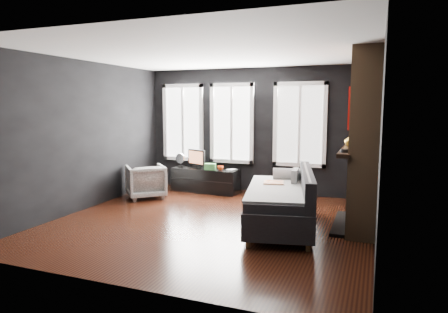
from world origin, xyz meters
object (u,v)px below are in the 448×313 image
at_px(sofa, 280,199).
at_px(armchair, 146,180).
at_px(media_console, 206,180).
at_px(mug, 220,167).
at_px(mantel_vase, 350,140).
at_px(book, 229,165).
at_px(monitor, 197,157).

relative_size(sofa, armchair, 2.84).
bearing_deg(armchair, sofa, 119.10).
height_order(media_console, mug, mug).
xyz_separation_m(armchair, mantel_vase, (4.00, -0.07, 0.95)).
relative_size(sofa, book, 10.10).
bearing_deg(sofa, monitor, 127.23).
height_order(armchair, mug, armchair).
relative_size(book, mantel_vase, 1.11).
bearing_deg(book, monitor, -179.64).
distance_m(media_console, book, 0.65).
relative_size(sofa, mug, 16.78).
bearing_deg(media_console, mantel_vase, -15.81).
distance_m(mug, mantel_vase, 2.95).
height_order(book, mantel_vase, mantel_vase).
xyz_separation_m(sofa, mug, (-1.74, 1.90, 0.12)).
height_order(monitor, mug, monitor).
bearing_deg(media_console, sofa, -40.10).
relative_size(media_console, monitor, 2.91).
distance_m(armchair, mantel_vase, 4.11).
bearing_deg(mantel_vase, armchair, 178.96).
distance_m(sofa, armchair, 3.22).
distance_m(book, mantel_vase, 2.86).
bearing_deg(sofa, book, 115.98).
height_order(media_console, monitor, monitor).
height_order(sofa, media_console, sofa).
distance_m(media_console, monitor, 0.54).
relative_size(armchair, mantel_vase, 3.93).
xyz_separation_m(mug, book, (0.14, 0.14, 0.04)).
bearing_deg(book, sofa, -51.99).
relative_size(monitor, book, 2.45).
bearing_deg(mug, sofa, -47.54).
bearing_deg(book, armchair, -144.78).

